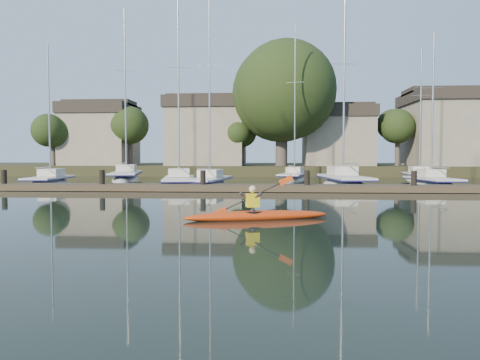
# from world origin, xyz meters

# --- Properties ---
(ground) EXTENTS (160.00, 160.00, 0.00)m
(ground) POSITION_xyz_m (0.00, 0.00, 0.00)
(ground) COLOR black
(ground) RESTS_ON ground
(kayak) EXTENTS (4.77, 1.99, 1.53)m
(kayak) POSITION_xyz_m (0.49, 2.05, 0.19)
(kayak) COLOR #BA3E0E
(kayak) RESTS_ON ground
(dock) EXTENTS (34.00, 2.00, 1.80)m
(dock) POSITION_xyz_m (0.00, 14.00, 0.20)
(dock) COLOR #4E402D
(dock) RESTS_ON ground
(sailboat_0) EXTENTS (2.62, 7.12, 11.05)m
(sailboat_0) POSITION_xyz_m (-14.67, 19.05, -0.18)
(sailboat_0) COLOR silver
(sailboat_0) RESTS_ON ground
(sailboat_1) EXTENTS (3.47, 8.59, 13.67)m
(sailboat_1) POSITION_xyz_m (-5.19, 17.95, -0.19)
(sailboat_1) COLOR silver
(sailboat_1) RESTS_ON ground
(sailboat_2) EXTENTS (2.83, 8.55, 13.89)m
(sailboat_2) POSITION_xyz_m (-3.20, 18.12, -0.17)
(sailboat_2) COLOR silver
(sailboat_2) RESTS_ON ground
(sailboat_3) EXTENTS (3.27, 9.08, 14.32)m
(sailboat_3) POSITION_xyz_m (5.89, 19.11, -0.21)
(sailboat_3) COLOR silver
(sailboat_3) RESTS_ON ground
(sailboat_4) EXTENTS (2.62, 6.88, 11.44)m
(sailboat_4) POSITION_xyz_m (11.66, 18.89, -0.19)
(sailboat_4) COLOR silver
(sailboat_4) RESTS_ON ground
(sailboat_5) EXTENTS (4.12, 9.89, 15.95)m
(sailboat_5) POSITION_xyz_m (-11.43, 26.25, -0.20)
(sailboat_5) COLOR silver
(sailboat_5) RESTS_ON ground
(sailboat_6) EXTENTS (3.59, 9.18, 14.29)m
(sailboat_6) POSITION_xyz_m (2.92, 27.54, -0.17)
(sailboat_6) COLOR silver
(sailboat_6) RESTS_ON ground
(sailboat_7) EXTENTS (2.69, 7.78, 12.30)m
(sailboat_7) POSITION_xyz_m (13.38, 27.05, -0.18)
(sailboat_7) COLOR silver
(sailboat_7) RESTS_ON ground
(shore) EXTENTS (90.00, 25.25, 12.75)m
(shore) POSITION_xyz_m (1.61, 40.29, 3.23)
(shore) COLOR #2A3118
(shore) RESTS_ON ground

